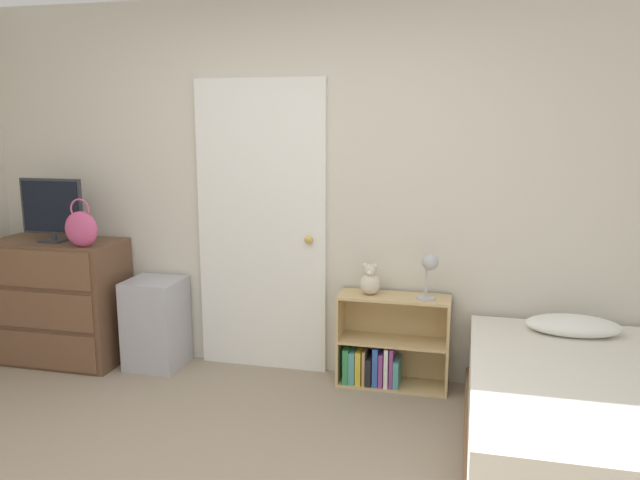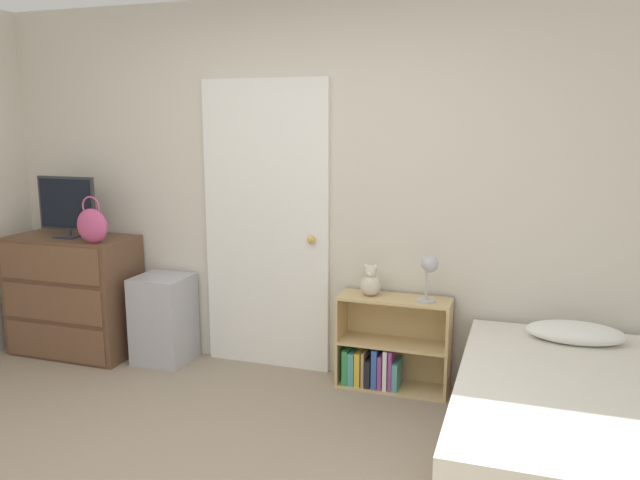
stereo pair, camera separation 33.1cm
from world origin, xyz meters
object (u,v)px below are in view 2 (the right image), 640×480
Objects in this scene: handbag at (92,225)px; teddy_bear at (371,282)px; tv at (67,206)px; storage_bin at (164,319)px; dresser at (74,295)px; desk_lamp at (429,269)px; bookshelf at (385,353)px; bed at (579,432)px.

handbag is 1.59× the size of teddy_bear.
handbag is at bearing -22.18° from tv.
tv is 1.09m from storage_bin.
dresser is at bearing -175.58° from storage_bin.
tv reaches higher than handbag.
storage_bin is 2.10× the size of desk_lamp.
bookshelf is at bearing 1.96° from teddy_bear.
tv is 0.35m from handbag.
tv is 0.75× the size of storage_bin.
handbag reaches higher than bookshelf.
desk_lamp reaches higher than bed.
tv reaches higher than desk_lamp.
dresser is 0.68m from tv.
handbag is 0.46× the size of bookshelf.
handbag is 2.34m from desk_lamp.
tv is at bearing -56.80° from dresser.
storage_bin is 3.04× the size of teddy_bear.
tv is 2.66m from desk_lamp.
bookshelf is 0.40× the size of bed.
tv is at bearing 157.82° from handbag.
tv is (0.01, -0.02, 0.68)m from dresser.
tv is at bearing 169.70° from bed.
teddy_bear reaches higher than storage_bin.
handbag reaches higher than teddy_bear.
storage_bin is at bearing 5.96° from tv.
dresser is 2.29m from teddy_bear.
desk_lamp is 0.17× the size of bed.
bed is at bearing -10.56° from dresser.
desk_lamp is (2.33, 0.22, -0.19)m from handbag.
tv is 0.26× the size of bed.
desk_lamp is at bearing 5.35° from handbag.
dresser is 1.46× the size of storage_bin.
desk_lamp reaches higher than storage_bin.
bed is (0.86, -0.73, -0.59)m from desk_lamp.
teddy_bear is at bearing 174.17° from desk_lamp.
tv reaches higher than bookshelf.
bookshelf is at bearing 2.01° from storage_bin.
handbag is at bearing -172.46° from teddy_bear.
dresser reaches higher than storage_bin.
teddy_bear is at bearing 148.37° from bed.
desk_lamp is (0.28, -0.04, 0.60)m from bookshelf.
bed is at bearing -9.06° from handbag.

